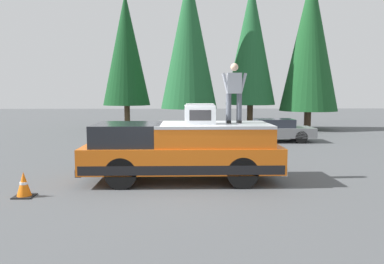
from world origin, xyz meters
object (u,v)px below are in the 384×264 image
object	(u,v)px
pickup_truck	(182,151)
traffic_cone	(24,185)
person_on_truck_bed	(234,91)
parked_car_grey	(272,130)
compressor_unit	(200,114)

from	to	relation	value
pickup_truck	traffic_cone	bearing A→B (deg)	112.05
person_on_truck_bed	traffic_cone	distance (m)	6.01
traffic_cone	parked_car_grey	bearing A→B (deg)	-40.75
pickup_truck	person_on_truck_bed	world-z (taller)	person_on_truck_bed
compressor_unit	person_on_truck_bed	world-z (taller)	person_on_truck_bed
parked_car_grey	traffic_cone	size ratio (longest dim) A/B	6.61
compressor_unit	person_on_truck_bed	bearing A→B (deg)	-75.46
compressor_unit	parked_car_grey	distance (m)	9.44
parked_car_grey	traffic_cone	xyz separation A→B (m)	(-9.79, 8.44, -0.29)
pickup_truck	traffic_cone	world-z (taller)	pickup_truck
pickup_truck	traffic_cone	size ratio (longest dim) A/B	8.94
compressor_unit	parked_car_grey	bearing A→B (deg)	-26.04
pickup_truck	compressor_unit	xyz separation A→B (m)	(-0.16, -0.49, 1.05)
parked_car_grey	compressor_unit	bearing A→B (deg)	153.96
compressor_unit	traffic_cone	xyz separation A→B (m)	(-1.39, 4.33, -1.64)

